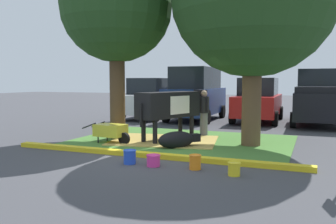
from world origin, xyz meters
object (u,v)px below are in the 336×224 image
pickup_truck_black (319,98)px  cow_holstein (171,105)px  sedan_red (258,100)px  calf_lying (177,140)px  bucket_orange (195,162)px  person_handler (204,112)px  wheelbarrow (111,131)px  suv_dark_grey (196,94)px  bucket_yellow (234,169)px  bucket_blue (130,157)px  hatchback_white (150,99)px  shade_tree_left (116,7)px  bucket_pink (153,160)px

pickup_truck_black → cow_holstein: bearing=-124.0°
cow_holstein → sedan_red: 6.63m
sedan_red → pickup_truck_black: pickup_truck_black is taller
calf_lying → bucket_orange: bearing=-60.4°
person_handler → wheelbarrow: person_handler is taller
cow_holstein → suv_dark_grey: suv_dark_grey is taller
pickup_truck_black → wheelbarrow: bearing=-127.0°
bucket_orange → pickup_truck_black: 10.25m
cow_holstein → suv_dark_grey: 6.06m
wheelbarrow → bucket_orange: size_ratio=5.07×
bucket_orange → bucket_yellow: (0.88, -0.20, -0.02)m
bucket_blue → pickup_truck_black: size_ratio=0.06×
suv_dark_grey → calf_lying: bearing=-76.2°
bucket_blue → person_handler: bearing=85.2°
hatchback_white → wheelbarrow: bearing=-74.2°
hatchback_white → bucket_blue: bearing=-67.7°
suv_dark_grey → bucket_yellow: bearing=-67.9°
bucket_blue → sedan_red: 9.94m
shade_tree_left → bucket_yellow: size_ratio=22.12×
shade_tree_left → pickup_truck_black: 9.74m
cow_holstein → pickup_truck_black: bearing=56.0°
wheelbarrow → sedan_red: sedan_red is taller
bucket_pink → pickup_truck_black: (3.46, 9.97, 0.98)m
shade_tree_left → sedan_red: 8.26m
shade_tree_left → cow_holstein: bearing=11.2°
bucket_pink → bucket_orange: bucket_orange is taller
shade_tree_left → bucket_pink: shade_tree_left is taller
bucket_blue → bucket_pink: (0.60, -0.02, -0.03)m
person_handler → bucket_pink: bearing=-87.4°
cow_holstein → bucket_pink: size_ratio=9.46×
cow_holstein → wheelbarrow: (-1.46, -1.23, -0.74)m
hatchback_white → suv_dark_grey: size_ratio=0.96×
bucket_yellow → person_handler: bearing=113.3°
calf_lying → pickup_truck_black: bearing=64.3°
shade_tree_left → suv_dark_grey: 6.99m
calf_lying → suv_dark_grey: size_ratio=0.26×
shade_tree_left → sedan_red: bearing=62.3°
shade_tree_left → bucket_pink: bearing=-49.0°
cow_holstein → hatchback_white: (-3.51, 5.99, -0.14)m
cow_holstein → pickup_truck_black: 7.89m
sedan_red → pickup_truck_black: bearing=3.6°
shade_tree_left → calf_lying: size_ratio=5.11×
calf_lying → suv_dark_grey: suv_dark_grey is taller
shade_tree_left → bucket_yellow: 6.89m
hatchback_white → calf_lying: bearing=-59.8°
hatchback_white → cow_holstein: bearing=-59.7°
shade_tree_left → bucket_orange: size_ratio=19.06×
person_handler → shade_tree_left: bearing=-148.3°
bucket_pink → bucket_orange: 0.95m
wheelbarrow → bucket_blue: (1.81, -2.19, -0.22)m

